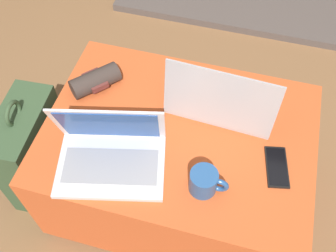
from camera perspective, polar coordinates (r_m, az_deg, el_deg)
name	(u,v)px	position (r m, az deg, el deg)	size (l,w,h in m)	color
ground_plane	(177,191)	(1.79, 1.25, -9.46)	(14.00, 14.00, 0.00)	olive
ottoman	(178,165)	(1.58, 1.41, -5.67)	(0.95, 0.69, 0.48)	maroon
laptop_near	(111,152)	(1.28, -8.32, -3.74)	(0.39, 0.31, 0.24)	silver
laptop_far	(222,100)	(1.41, 7.82, 3.81)	(0.39, 0.26, 0.25)	#B7B7BC
cell_phone	(277,167)	(1.34, 15.52, -5.74)	(0.10, 0.16, 0.01)	black
backpack	(32,152)	(1.72, -19.16, -3.60)	(0.22, 0.36, 0.54)	#385133
wrist_brace	(95,80)	(1.49, -10.50, 6.51)	(0.18, 0.19, 0.08)	#3D332D
coffee_mug	(205,182)	(1.23, 5.34, -8.05)	(0.12, 0.09, 0.09)	#285693
fireplace_hearth	(230,2)	(2.65, 9.00, 17.35)	(1.40, 0.50, 0.04)	#564C47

